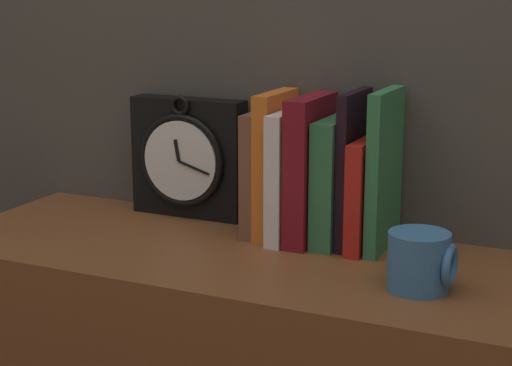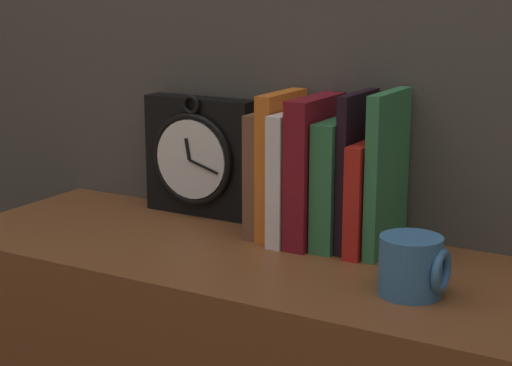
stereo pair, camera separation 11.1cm
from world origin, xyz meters
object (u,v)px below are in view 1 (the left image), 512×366
(book_slot0_brown, at_px, (262,172))
(book_slot5_black, at_px, (353,169))
(book_slot1_orange, at_px, (275,164))
(book_slot6_red, at_px, (366,194))
(book_slot3_maroon, at_px, (310,169))
(clock, at_px, (188,158))
(mug, at_px, (421,262))
(book_slot2_white, at_px, (290,175))
(book_slot7_green, at_px, (384,171))
(book_slot4_green, at_px, (335,181))

(book_slot0_brown, relative_size, book_slot5_black, 0.83)
(book_slot1_orange, height_order, book_slot6_red, book_slot1_orange)
(book_slot6_red, bearing_deg, book_slot1_orange, 177.87)
(book_slot5_black, bearing_deg, book_slot3_maroon, -171.99)
(book_slot5_black, bearing_deg, clock, 173.68)
(book_slot6_red, xyz_separation_m, mug, (0.13, -0.15, -0.05))
(book_slot0_brown, distance_m, book_slot2_white, 0.06)
(book_slot6_red, bearing_deg, book_slot7_green, 7.25)
(book_slot0_brown, height_order, book_slot7_green, book_slot7_green)
(book_slot5_black, bearing_deg, book_slot4_green, -170.61)
(book_slot2_white, xyz_separation_m, book_slot5_black, (0.10, 0.01, 0.02))
(book_slot0_brown, xyz_separation_m, book_slot4_green, (0.13, -0.00, -0.00))
(clock, distance_m, book_slot0_brown, 0.17)
(book_slot6_red, bearing_deg, book_slot2_white, -178.46)
(book_slot0_brown, height_order, book_slot5_black, book_slot5_black)
(book_slot7_green, bearing_deg, book_slot0_brown, 179.10)
(book_slot0_brown, distance_m, book_slot6_red, 0.19)
(book_slot5_black, height_order, book_slot6_red, book_slot5_black)
(book_slot0_brown, height_order, mug, book_slot0_brown)
(book_slot2_white, bearing_deg, book_slot7_green, 2.53)
(book_slot1_orange, height_order, book_slot7_green, book_slot7_green)
(book_slot2_white, relative_size, book_slot4_green, 1.04)
(book_slot2_white, bearing_deg, book_slot1_orange, 162.47)
(book_slot1_orange, relative_size, book_slot5_black, 0.96)
(mug, bearing_deg, book_slot1_orange, 151.06)
(book_slot1_orange, xyz_separation_m, book_slot7_green, (0.19, -0.00, 0.01))
(book_slot7_green, height_order, mug, book_slot7_green)
(book_slot5_black, bearing_deg, book_slot6_red, -15.87)
(book_slot1_orange, height_order, book_slot2_white, book_slot1_orange)
(book_slot0_brown, relative_size, book_slot3_maroon, 0.87)
(book_slot3_maroon, relative_size, book_slot7_green, 0.94)
(book_slot2_white, xyz_separation_m, book_slot7_green, (0.16, 0.01, 0.02))
(book_slot2_white, relative_size, book_slot7_green, 0.84)
(book_slot4_green, xyz_separation_m, book_slot5_black, (0.03, 0.00, 0.02))
(clock, xyz_separation_m, book_slot5_black, (0.32, -0.04, 0.02))
(book_slot2_white, relative_size, book_slot6_red, 1.21)
(book_slot5_black, bearing_deg, book_slot7_green, -4.09)
(clock, relative_size, book_slot4_green, 1.09)
(book_slot4_green, bearing_deg, book_slot0_brown, 178.13)
(book_slot3_maroon, height_order, book_slot4_green, book_slot3_maroon)
(book_slot4_green, xyz_separation_m, mug, (0.18, -0.16, -0.06))
(book_slot3_maroon, bearing_deg, mug, -34.10)
(book_slot5_black, relative_size, mug, 2.70)
(book_slot2_white, distance_m, book_slot7_green, 0.16)
(book_slot5_black, relative_size, book_slot7_green, 0.98)
(clock, relative_size, book_slot2_white, 1.04)
(book_slot7_green, distance_m, mug, 0.20)
(book_slot1_orange, xyz_separation_m, book_slot2_white, (0.03, -0.01, -0.01))
(book_slot4_green, bearing_deg, clock, 172.18)
(book_slot4_green, xyz_separation_m, book_slot6_red, (0.05, -0.00, -0.01))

